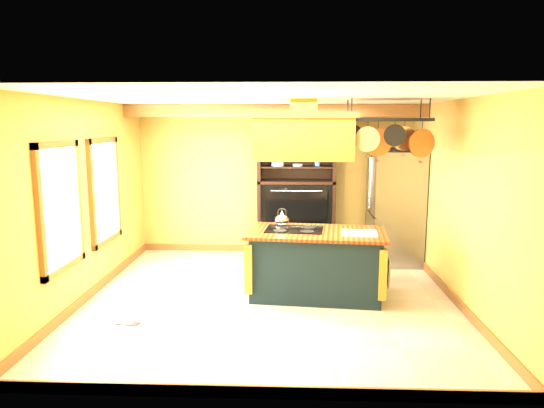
# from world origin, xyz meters

# --- Properties ---
(floor) EXTENTS (5.00, 5.00, 0.00)m
(floor) POSITION_xyz_m (0.00, 0.00, 0.00)
(floor) COLOR beige
(floor) RESTS_ON ground
(ceiling) EXTENTS (5.00, 5.00, 0.00)m
(ceiling) POSITION_xyz_m (0.00, 0.00, 2.70)
(ceiling) COLOR white
(ceiling) RESTS_ON wall_back
(wall_back) EXTENTS (5.00, 0.02, 2.70)m
(wall_back) POSITION_xyz_m (0.00, 2.50, 1.35)
(wall_back) COLOR #C29447
(wall_back) RESTS_ON floor
(wall_front) EXTENTS (5.00, 0.02, 2.70)m
(wall_front) POSITION_xyz_m (0.00, -2.50, 1.35)
(wall_front) COLOR #C29447
(wall_front) RESTS_ON floor
(wall_left) EXTENTS (0.02, 5.00, 2.70)m
(wall_left) POSITION_xyz_m (-2.50, 0.00, 1.35)
(wall_left) COLOR #C29447
(wall_left) RESTS_ON floor
(wall_right) EXTENTS (0.02, 5.00, 2.70)m
(wall_right) POSITION_xyz_m (2.50, 0.00, 1.35)
(wall_right) COLOR #C29447
(wall_right) RESTS_ON floor
(ceiling_beam) EXTENTS (5.00, 0.15, 0.20)m
(ceiling_beam) POSITION_xyz_m (0.00, 1.70, 2.59)
(ceiling_beam) COLOR #96552E
(ceiling_beam) RESTS_ON ceiling
(window_near) EXTENTS (0.06, 1.06, 1.56)m
(window_near) POSITION_xyz_m (-2.47, -0.80, 1.40)
(window_near) COLOR #96552E
(window_near) RESTS_ON wall_left
(window_far) EXTENTS (0.06, 1.06, 1.56)m
(window_far) POSITION_xyz_m (-2.47, 0.60, 1.40)
(window_far) COLOR #96552E
(window_far) RESTS_ON wall_left
(kitchen_island) EXTENTS (1.98, 1.23, 1.11)m
(kitchen_island) POSITION_xyz_m (0.63, 0.14, 0.47)
(kitchen_island) COLOR #13242C
(kitchen_island) RESTS_ON floor
(range_hood) EXTENTS (1.38, 0.78, 0.80)m
(range_hood) POSITION_xyz_m (0.44, 0.14, 2.24)
(range_hood) COLOR #AF832B
(range_hood) RESTS_ON ceiling
(pot_rack) EXTENTS (1.20, 0.55, 0.76)m
(pot_rack) POSITION_xyz_m (1.55, 0.14, 2.30)
(pot_rack) COLOR black
(pot_rack) RESTS_ON ceiling
(refrigerator) EXTENTS (0.83, 0.99, 1.93)m
(refrigerator) POSITION_xyz_m (2.06, 1.90, 0.94)
(refrigerator) COLOR gray
(refrigerator) RESTS_ON floor
(hutch) EXTENTS (1.37, 0.62, 2.42)m
(hutch) POSITION_xyz_m (0.37, 2.24, 0.92)
(hutch) COLOR black
(hutch) RESTS_ON floor
(floor_register) EXTENTS (0.29, 0.16, 0.01)m
(floor_register) POSITION_xyz_m (-1.67, -0.95, 0.01)
(floor_register) COLOR black
(floor_register) RESTS_ON floor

